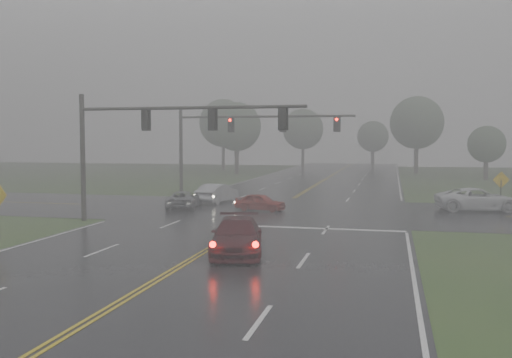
% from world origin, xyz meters
% --- Properties ---
extents(ground, '(180.00, 180.00, 0.00)m').
position_xyz_m(ground, '(0.00, 0.00, 0.00)').
color(ground, '#2F4D21').
rests_on(ground, ground).
extents(main_road, '(18.00, 160.00, 0.02)m').
position_xyz_m(main_road, '(0.00, 20.00, 0.00)').
color(main_road, black).
rests_on(main_road, ground).
extents(cross_street, '(120.00, 14.00, 0.02)m').
position_xyz_m(cross_street, '(0.00, 22.00, 0.00)').
color(cross_street, black).
rests_on(cross_street, ground).
extents(stop_bar, '(8.50, 0.50, 0.01)m').
position_xyz_m(stop_bar, '(4.50, 14.40, 0.00)').
color(stop_bar, silver).
rests_on(stop_bar, ground).
extents(sedan_maroon, '(3.25, 5.60, 1.53)m').
position_xyz_m(sedan_maroon, '(1.51, 6.67, 0.00)').
color(sedan_maroon, '#3A0A0F').
rests_on(sedan_maroon, ground).
extents(sedan_red, '(3.68, 1.98, 1.19)m').
position_xyz_m(sedan_red, '(-0.83, 21.33, 0.00)').
color(sedan_red, maroon).
rests_on(sedan_red, ground).
extents(sedan_silver, '(2.37, 4.73, 1.49)m').
position_xyz_m(sedan_silver, '(-5.17, 25.28, 0.00)').
color(sedan_silver, '#AAADB2').
rests_on(sedan_silver, ground).
extents(car_grey, '(2.93, 4.70, 1.21)m').
position_xyz_m(car_grey, '(-6.59, 21.62, 0.00)').
color(car_grey, slate).
rests_on(car_grey, ground).
extents(pickup_white, '(5.96, 3.35, 1.57)m').
position_xyz_m(pickup_white, '(13.74, 24.63, 0.00)').
color(pickup_white, silver).
rests_on(pickup_white, ground).
extents(signal_gantry_near, '(13.74, 0.33, 7.63)m').
position_xyz_m(signal_gantry_near, '(-5.98, 14.30, 5.36)').
color(signal_gantry_near, black).
rests_on(signal_gantry_near, ground).
extents(signal_gantry_far, '(15.34, 0.39, 7.77)m').
position_xyz_m(signal_gantry_far, '(-5.37, 30.75, 5.51)').
color(signal_gantry_far, black).
rests_on(signal_gantry_far, ground).
extents(sign_diamond_east, '(1.13, 0.27, 2.75)m').
position_xyz_m(sign_diamond_east, '(15.17, 24.69, 1.86)').
color(sign_diamond_east, black).
rests_on(sign_diamond_east, ground).
extents(tree_nw_a, '(6.92, 6.92, 10.17)m').
position_xyz_m(tree_nw_a, '(-13.45, 61.14, 6.69)').
color(tree_nw_a, '#322821').
rests_on(tree_nw_a, ground).
extents(tree_ne_a, '(7.53, 7.53, 11.06)m').
position_xyz_m(tree_ne_a, '(11.32, 67.77, 7.27)').
color(tree_ne_a, '#322821').
rests_on(tree_ne_a, ground).
extents(tree_n_mid, '(6.85, 6.85, 10.06)m').
position_xyz_m(tree_n_mid, '(-6.69, 78.77, 6.62)').
color(tree_n_mid, '#322821').
rests_on(tree_n_mid, ground).
extents(tree_e_near, '(4.48, 4.48, 6.59)m').
position_xyz_m(tree_e_near, '(19.08, 57.09, 4.32)').
color(tree_e_near, '#322821').
rests_on(tree_e_near, ground).
extents(tree_nw_b, '(7.79, 7.79, 11.44)m').
position_xyz_m(tree_nw_b, '(-18.74, 72.22, 7.53)').
color(tree_nw_b, '#322821').
rests_on(tree_nw_b, ground).
extents(tree_n_far, '(5.62, 5.62, 8.25)m').
position_xyz_m(tree_n_far, '(4.56, 88.25, 5.42)').
color(tree_n_far, '#322821').
rests_on(tree_n_far, ground).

